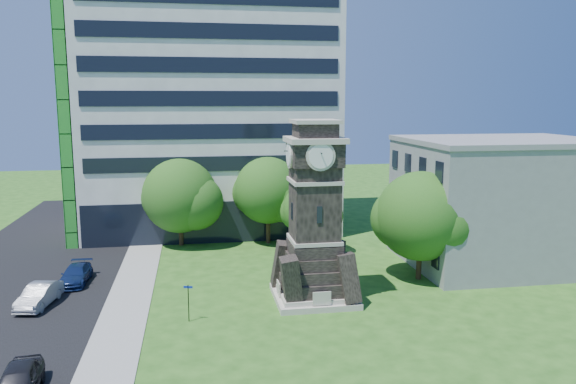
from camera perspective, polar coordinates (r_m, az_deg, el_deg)
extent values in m
plane|color=#255117|center=(36.88, -1.36, -12.12)|extent=(160.00, 160.00, 0.00)
cube|color=gray|center=(41.50, -15.69, -9.95)|extent=(3.00, 70.00, 0.06)
cube|color=black|center=(43.28, -27.11, -9.87)|extent=(14.00, 80.00, 0.02)
cube|color=beige|center=(39.15, 2.64, -10.51)|extent=(5.40, 5.40, 0.40)
cube|color=beige|center=(39.04, 2.64, -10.03)|extent=(4.80, 4.80, 0.30)
cube|color=black|center=(37.36, 2.72, -0.36)|extent=(3.00, 3.00, 6.40)
cube|color=beige|center=(37.98, 2.68, -4.83)|extent=(3.25, 3.25, 0.25)
cube|color=beige|center=(37.21, 2.73, 1.16)|extent=(3.25, 3.25, 0.25)
cube|color=black|center=(36.09, 3.22, -2.33)|extent=(0.35, 0.08, 1.10)
cube|color=black|center=(36.99, 2.75, 3.92)|extent=(3.30, 3.30, 1.60)
cube|color=beige|center=(36.92, 2.76, 5.31)|extent=(3.70, 3.70, 0.35)
cylinder|color=white|center=(35.27, 3.36, 3.65)|extent=(1.56, 0.06, 1.56)
cylinder|color=white|center=(36.66, 0.04, 3.88)|extent=(0.06, 1.56, 1.56)
cube|color=black|center=(36.88, 2.77, 6.24)|extent=(2.60, 2.60, 0.90)
cube|color=beige|center=(36.85, 2.78, 7.17)|extent=(3.00, 3.00, 0.25)
cube|color=white|center=(60.01, -7.91, 9.75)|extent=(25.00, 15.00, 28.00)
cube|color=black|center=(54.05, -7.39, -3.01)|extent=(24.50, 0.80, 4.00)
cube|color=gray|center=(49.52, 20.74, -1.14)|extent=(15.00, 12.00, 10.00)
cube|color=gray|center=(48.90, 21.09, 4.86)|extent=(15.20, 12.20, 0.40)
imported|color=black|center=(29.76, -25.72, -16.99)|extent=(2.05, 4.51, 1.50)
imported|color=gray|center=(41.11, -23.96, -9.58)|extent=(2.32, 4.61, 1.45)
imported|color=#11214E|center=(44.98, -20.76, -7.86)|extent=(2.01, 4.60, 1.31)
imported|color=#4C4C51|center=(45.95, 19.42, -7.48)|extent=(4.73, 2.97, 1.22)
cube|color=black|center=(37.50, 1.87, -11.14)|extent=(0.06, 0.48, 0.75)
cube|color=black|center=(37.88, 4.62, -10.95)|extent=(0.06, 0.48, 0.75)
cube|color=black|center=(37.64, 3.25, -10.89)|extent=(1.93, 0.51, 0.04)
cube|color=black|center=(37.75, 3.17, -10.35)|extent=(1.93, 0.04, 0.43)
cylinder|color=black|center=(35.59, -10.07, -11.06)|extent=(0.06, 0.06, 2.34)
cube|color=#0D138F|center=(35.25, -10.12, -9.49)|extent=(0.56, 0.04, 0.14)
cylinder|color=#332114|center=(53.60, -10.82, -3.90)|extent=(0.41, 0.41, 2.74)
sphere|color=#29661E|center=(52.94, -10.93, -0.37)|extent=(6.92, 6.92, 6.92)
sphere|color=#29661E|center=(52.33, -9.41, -1.03)|extent=(5.19, 5.19, 5.19)
sphere|color=#29661E|center=(53.89, -12.19, -0.57)|extent=(4.84, 4.84, 4.84)
cylinder|color=#332114|center=(53.41, -2.03, -3.66)|extent=(0.41, 0.41, 2.96)
sphere|color=#345F1C|center=(52.71, -2.06, 0.17)|extent=(6.29, 6.29, 6.29)
sphere|color=#345F1C|center=(52.37, -0.60, -0.52)|extent=(4.72, 4.72, 4.72)
sphere|color=#345F1C|center=(53.41, -3.34, -0.07)|extent=(4.40, 4.40, 4.40)
cylinder|color=#332114|center=(50.13, 2.24, -4.94)|extent=(0.33, 0.33, 2.25)
sphere|color=#1E5D1B|center=(49.52, 2.26, -1.85)|extent=(4.91, 4.91, 4.91)
sphere|color=#1E5D1B|center=(49.35, 3.49, -2.42)|extent=(3.69, 3.69, 3.69)
sphere|color=#1E5D1B|center=(50.00, 1.15, -2.03)|extent=(3.44, 3.44, 3.44)
cylinder|color=#332114|center=(44.02, 13.16, -6.82)|extent=(0.41, 0.41, 2.84)
sphere|color=#2D681F|center=(43.19, 13.33, -2.39)|extent=(6.74, 6.74, 6.74)
sphere|color=#2D681F|center=(43.25, 15.30, -3.20)|extent=(5.05, 5.05, 5.05)
sphere|color=#2D681F|center=(43.59, 11.46, -2.64)|extent=(4.72, 4.72, 4.72)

